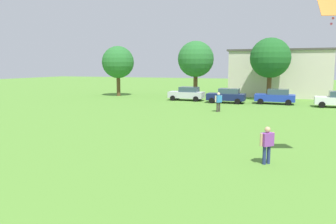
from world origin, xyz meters
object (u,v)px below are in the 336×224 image
Objects in this scene: tree_far_left at (118,62)px; tree_center at (196,59)px; tree_far_right at (270,58)px; bystander_near_trees at (218,100)px; kite at (335,7)px; parked_car_navy_1 at (227,96)px; adult_bystander at (267,142)px; parked_car_blue_2 at (276,96)px; parked_car_silver_0 at (187,94)px.

tree_center reaches higher than tree_far_left.
tree_far_right reaches higher than tree_center.
kite reaches higher than bystander_near_trees.
tree_far_right reaches higher than parked_car_navy_1.
parked_car_navy_1 reaches higher than adult_bystander.
adult_bystander is 0.91× the size of bystander_near_trees.
parked_car_blue_2 is at bearing -25.06° from tree_center.
bystander_near_trees is 10.40m from parked_car_silver_0.
parked_car_navy_1 is at bearing 110.74° from kite.
parked_car_silver_0 is 10.42m from parked_car_blue_2.
kite is 27.73m from parked_car_silver_0.
tree_far_right is (20.47, 1.48, 0.46)m from tree_far_left.
kite is 36.06m from tree_far_left.
tree_far_left is 0.92× the size of tree_center.
tree_far_left is (-22.34, 26.94, 3.75)m from adult_bystander.
parked_car_silver_0 and parked_car_navy_1 have the same top height.
bystander_near_trees is 15.37m from tree_center.
bystander_near_trees is 0.42× the size of parked_car_navy_1.
tree_center is (-5.44, 5.88, 4.26)m from parked_car_navy_1.
parked_car_silver_0 is at bearing -112.60° from adult_bystander.
bystander_near_trees is 17.65m from kite.
tree_center is at bearing -25.06° from parked_car_blue_2.
tree_far_right is at bearing -3.89° from tree_center.
tree_far_left is (-16.20, 3.75, 3.87)m from parked_car_navy_1.
parked_car_blue_2 is at bearing -170.81° from parked_car_navy_1.
kite is at bearing -63.80° from tree_center.
adult_bystander is 23.99m from parked_car_navy_1.
parked_car_silver_0 is 5.21m from parked_car_navy_1.
tree_center reaches higher than adult_bystander.
parked_car_navy_1 is 5.38m from parked_car_blue_2.
tree_center is at bearing -115.80° from adult_bystander.
bystander_near_trees is 9.68m from parked_car_blue_2.
bystander_near_trees is 0.24× the size of tree_center.
parked_car_navy_1 is (5.11, -1.02, 0.00)m from parked_car_silver_0.
tree_far_left reaches higher than parked_car_navy_1.
parked_car_silver_0 and parked_car_blue_2 have the same top height.
parked_car_navy_1 is (-0.67, 7.63, -0.22)m from bystander_near_trees.
tree_center is 9.73m from tree_far_right.
bystander_near_trees reaches higher than parked_car_navy_1.
parked_car_navy_1 is at bearing -47.24° from tree_center.
bystander_near_trees is 7.66m from parked_car_navy_1.
bystander_near_trees is at bearing 123.72° from parked_car_silver_0.
parked_car_blue_2 is at bearing 179.12° from parked_car_silver_0.
adult_bystander is at bearing 104.82° from parked_car_navy_1.
kite is at bearing 120.11° from parked_car_silver_0.
parked_car_navy_1 is 17.07m from tree_far_left.
tree_center is at bearing 176.11° from tree_far_right.
kite is 31.62m from tree_center.
adult_bystander is 28.79m from tree_far_right.
tree_far_right reaches higher than tree_far_left.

